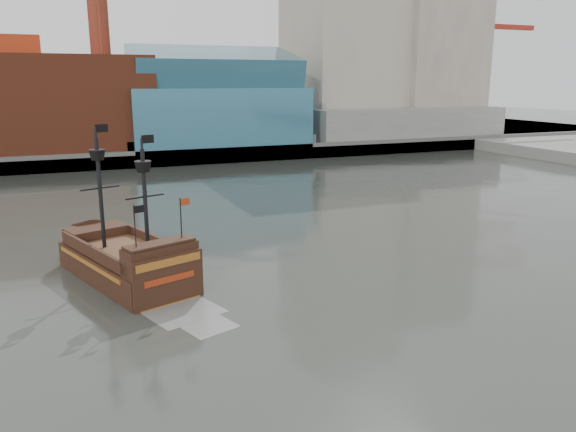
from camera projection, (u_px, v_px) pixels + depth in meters
name	position (u px, v px, depth m)	size (l,w,h in m)	color
ground	(367.00, 315.00, 32.58)	(400.00, 400.00, 0.00)	#2A2D27
promenade_far	(141.00, 142.00, 115.12)	(220.00, 60.00, 2.00)	slate
seawall	(168.00, 158.00, 88.51)	(220.00, 1.00, 2.60)	#4C4C49
skyline	(168.00, 18.00, 104.79)	(149.00, 45.00, 62.00)	brown
crane_a	(487.00, 54.00, 130.75)	(22.50, 4.00, 32.25)	slate
crane_b	(488.00, 71.00, 144.11)	(19.10, 4.00, 26.25)	slate
pirate_ship	(127.00, 266.00, 38.04)	(9.12, 15.62, 11.22)	black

